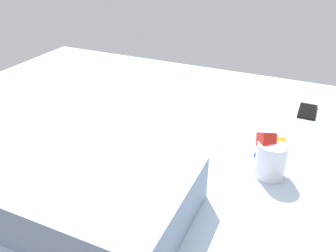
{
  "coord_description": "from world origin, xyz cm",
  "views": [
    {
      "loc": [
        -60.91,
        100.63,
        81.04
      ],
      "look_at": [
        -19.24,
        8.01,
        24.0
      ],
      "focal_mm": 36.47,
      "sensor_mm": 36.0,
      "label": 1
    }
  ],
  "objects": [
    {
      "name": "snack_cup",
      "position": [
        -54.58,
        12.96,
        24.07
      ],
      "size": [
        9.97,
        9.59,
        14.36
      ],
      "color": "silver",
      "rests_on": "bed_mattress"
    },
    {
      "name": "pillow",
      "position": [
        -14.83,
        48.0,
        24.5
      ],
      "size": [
        52.0,
        36.0,
        13.0
      ],
      "primitive_type": "cube",
      "color": "#8C9EB7",
      "rests_on": "bed_mattress"
    },
    {
      "name": "bed_mattress",
      "position": [
        0.0,
        0.0,
        9.0
      ],
      "size": [
        180.0,
        140.0,
        18.0
      ],
      "primitive_type": "cube",
      "color": "silver",
      "rests_on": "ground"
    },
    {
      "name": "cell_phone",
      "position": [
        -61.9,
        -35.62,
        18.4
      ],
      "size": [
        6.93,
        14.06,
        0.8
      ],
      "primitive_type": "cube",
      "rotation": [
        0.0,
        0.0,
        6.27
      ],
      "color": "black",
      "rests_on": "bed_mattress"
    }
  ]
}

